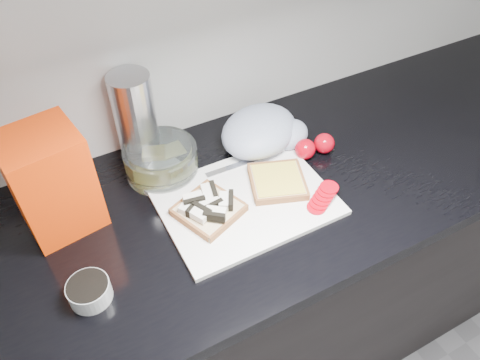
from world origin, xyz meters
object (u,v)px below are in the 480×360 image
cutting_board (246,201)px  bread_bag (52,182)px  glass_bowl (161,160)px  steel_canister (136,119)px

cutting_board → bread_bag: (-0.39, 0.15, 0.12)m
glass_bowl → steel_canister: 0.12m
glass_bowl → steel_canister: steel_canister is taller
bread_bag → steel_canister: bearing=20.1°
steel_canister → cutting_board: bearing=-59.9°
bread_bag → steel_canister: bread_bag is taller
cutting_board → glass_bowl: size_ratio=2.18×
glass_bowl → bread_bag: 0.28m
cutting_board → bread_bag: bearing=159.2°
cutting_board → bread_bag: 0.44m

